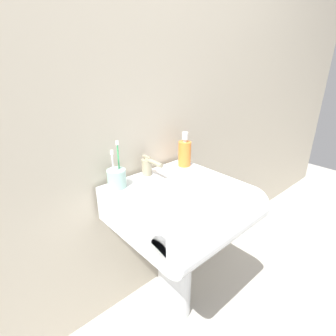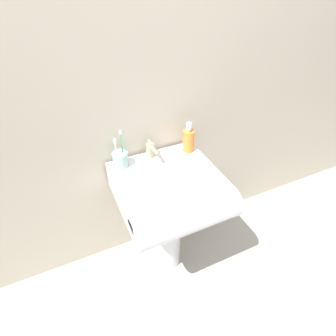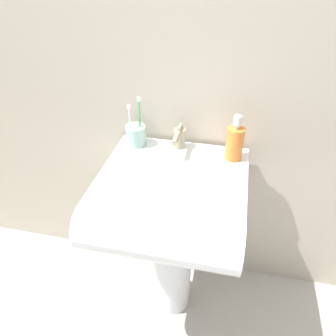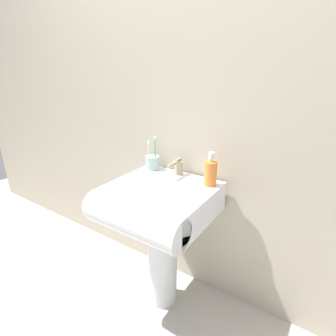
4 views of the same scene
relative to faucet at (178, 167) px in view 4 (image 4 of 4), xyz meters
The scene contains 7 objects.
ground_plane 0.89m from the faucet, 85.56° to the right, with size 6.00×6.00×0.00m, color #ADA89E.
wall_back 0.34m from the faucet, 81.84° to the left, with size 5.00×0.05×2.40m, color #B7AD99.
sink_pedestal 0.58m from the faucet, 85.56° to the right, with size 0.18×0.18×0.65m, color white.
sink_basin 0.29m from the faucet, 86.67° to the right, with size 0.57×0.58×0.17m.
faucet is the anchor object (origin of this frame).
toothbrush_cup 0.19m from the faucet, behind, with size 0.09×0.09×0.22m.
soap_bottle 0.24m from the faucet, ahead, with size 0.07×0.07×0.19m.
Camera 4 is at (0.77, -1.09, 1.43)m, focal length 28.00 mm.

